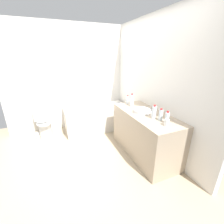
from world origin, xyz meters
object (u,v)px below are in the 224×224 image
at_px(water_bottle_4, 161,115).
at_px(drinking_glass_2, 153,114).
at_px(bathtub, 97,117).
at_px(toilet_paper_roll, 37,135).
at_px(toilet, 44,121).
at_px(drinking_glass_1, 167,123).
at_px(soap_dish, 138,107).
at_px(water_bottle_3, 128,100).
at_px(drinking_glass_0, 130,102).
at_px(water_bottle_2, 132,100).
at_px(sink_basin, 142,111).
at_px(water_bottle_0, 154,112).
at_px(sink_faucet, 151,110).
at_px(water_bottle_1, 167,118).

relative_size(water_bottle_4, drinking_glass_2, 2.61).
bearing_deg(bathtub, toilet_paper_roll, 176.69).
xyz_separation_m(toilet, drinking_glass_1, (1.74, -2.00, 0.51)).
bearing_deg(drinking_glass_2, toilet_paper_roll, 140.60).
bearing_deg(drinking_glass_2, soap_dish, 92.67).
distance_m(water_bottle_3, water_bottle_4, 0.97).
height_order(drinking_glass_0, toilet_paper_roll, drinking_glass_0).
xyz_separation_m(water_bottle_3, drinking_glass_0, (0.02, -0.09, -0.04)).
distance_m(water_bottle_2, water_bottle_4, 0.80).
distance_m(drinking_glass_2, soap_dish, 0.46).
relative_size(drinking_glass_2, toilet_paper_roll, 0.69).
relative_size(sink_basin, drinking_glass_2, 4.09).
bearing_deg(water_bottle_0, toilet_paper_roll, 138.19).
xyz_separation_m(sink_faucet, water_bottle_1, (-0.10, -0.53, 0.06)).
distance_m(water_bottle_3, soap_dish, 0.33).
bearing_deg(drinking_glass_1, sink_faucet, 75.09).
distance_m(toilet, drinking_glass_1, 2.70).
relative_size(bathtub, water_bottle_4, 7.89).
height_order(water_bottle_3, soap_dish, water_bottle_3).
height_order(water_bottle_2, water_bottle_3, water_bottle_2).
relative_size(water_bottle_0, water_bottle_4, 1.16).
xyz_separation_m(drinking_glass_2, toilet_paper_roll, (-1.98, 1.62, -0.81)).
bearing_deg(soap_dish, drinking_glass_2, -87.33).
bearing_deg(water_bottle_0, water_bottle_2, 91.29).
bearing_deg(drinking_glass_2, water_bottle_0, -122.80).
xyz_separation_m(drinking_glass_1, drinking_glass_2, (0.05, 0.39, -0.01)).
xyz_separation_m(water_bottle_0, water_bottle_3, (-0.02, 0.87, -0.02)).
xyz_separation_m(water_bottle_2, drinking_glass_0, (0.01, 0.09, -0.07)).
relative_size(sink_faucet, water_bottle_0, 0.66).
height_order(toilet, toilet_paper_roll, toilet).
height_order(bathtub, water_bottle_3, bathtub).
distance_m(bathtub, drinking_glass_2, 1.73).
distance_m(sink_faucet, drinking_glass_0, 0.50).
distance_m(drinking_glass_0, drinking_glass_2, 0.69).
bearing_deg(sink_faucet, drinking_glass_2, -116.55).
relative_size(water_bottle_3, drinking_glass_0, 1.89).
bearing_deg(water_bottle_3, drinking_glass_1, -88.76).
relative_size(sink_basin, water_bottle_2, 1.20).
height_order(water_bottle_4, toilet_paper_roll, water_bottle_4).
bearing_deg(water_bottle_2, soap_dish, -69.40).
bearing_deg(water_bottle_4, sink_faucet, 74.46).
bearing_deg(drinking_glass_0, drinking_glass_2, -84.76).
bearing_deg(water_bottle_1, drinking_glass_1, -131.02).
bearing_deg(soap_dish, water_bottle_4, -88.58).
xyz_separation_m(water_bottle_2, drinking_glass_1, (0.02, -0.99, -0.07)).
height_order(water_bottle_0, water_bottle_2, water_bottle_2).
relative_size(sink_basin, soap_dish, 3.46).
xyz_separation_m(bathtub, drinking_glass_2, (0.55, -1.54, 0.56)).
height_order(drinking_glass_2, toilet_paper_roll, drinking_glass_2).
distance_m(water_bottle_2, water_bottle_3, 0.18).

